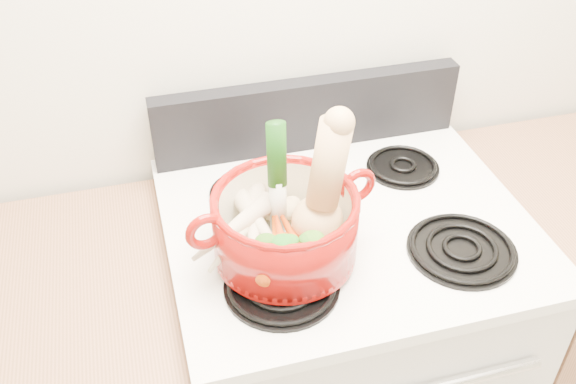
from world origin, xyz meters
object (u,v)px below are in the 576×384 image
object	(u,v)px
dutch_oven	(285,226)
leek	(278,176)
stove_body	(337,360)
squash	(319,185)

from	to	relation	value
dutch_oven	leek	distance (m)	0.10
stove_body	dutch_oven	size ratio (longest dim) A/B	3.27
stove_body	dutch_oven	distance (m)	0.61
dutch_oven	leek	world-z (taller)	leek
dutch_oven	stove_body	bearing A→B (deg)	17.44
squash	leek	world-z (taller)	squash
stove_body	leek	bearing A→B (deg)	-168.73
squash	dutch_oven	bearing A→B (deg)	151.02
dutch_oven	squash	world-z (taller)	squash
dutch_oven	leek	xyz separation A→B (m)	(-0.00, 0.05, 0.08)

